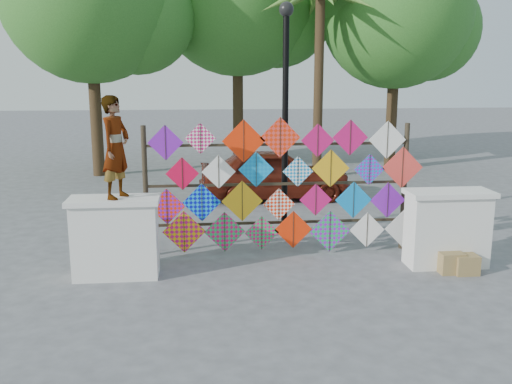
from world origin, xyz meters
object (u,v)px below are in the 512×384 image
(sedan, at_px, (275,174))
(lamppost, at_px, (285,98))
(kite_rack, at_px, (284,188))
(vendor_woman, at_px, (116,147))

(sedan, height_order, lamppost, lamppost)
(kite_rack, distance_m, sedan, 4.48)
(kite_rack, height_order, lamppost, lamppost)
(sedan, bearing_deg, lamppost, 173.02)
(vendor_woman, bearing_deg, kite_rack, -45.33)
(kite_rack, relative_size, sedan, 1.30)
(vendor_woman, xyz_separation_m, sedan, (3.15, 5.35, -1.42))
(vendor_woman, distance_m, sedan, 6.37)
(vendor_woman, relative_size, sedan, 0.41)
(sedan, relative_size, lamppost, 0.85)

